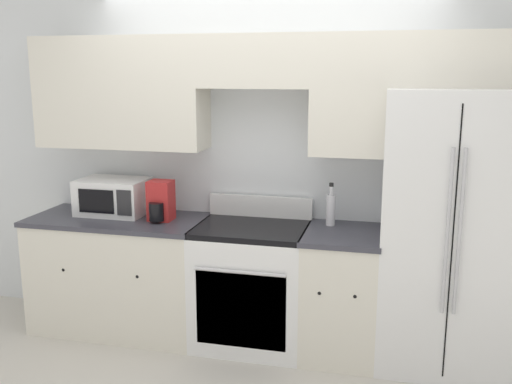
% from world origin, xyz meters
% --- Properties ---
extents(ground_plane, '(12.00, 12.00, 0.00)m').
position_xyz_m(ground_plane, '(0.00, 0.00, 0.00)').
color(ground_plane, beige).
extents(wall_back, '(8.00, 0.39, 2.60)m').
position_xyz_m(wall_back, '(0.00, 0.58, 1.51)').
color(wall_back, silver).
rests_on(wall_back, ground_plane).
extents(lower_cabinets_left, '(1.32, 0.64, 0.89)m').
position_xyz_m(lower_cabinets_left, '(-1.07, 0.31, 0.45)').
color(lower_cabinets_left, silver).
rests_on(lower_cabinets_left, ground_plane).
extents(lower_cabinets_right, '(0.53, 0.64, 0.89)m').
position_xyz_m(lower_cabinets_right, '(0.61, 0.31, 0.45)').
color(lower_cabinets_right, silver).
rests_on(lower_cabinets_right, ground_plane).
extents(oven_range, '(0.79, 0.65, 1.05)m').
position_xyz_m(oven_range, '(-0.03, 0.31, 0.45)').
color(oven_range, white).
rests_on(oven_range, ground_plane).
extents(refrigerator, '(0.85, 0.79, 1.86)m').
position_xyz_m(refrigerator, '(1.29, 0.38, 0.93)').
color(refrigerator, white).
rests_on(refrigerator, ground_plane).
extents(microwave, '(0.51, 0.37, 0.27)m').
position_xyz_m(microwave, '(-1.15, 0.41, 1.02)').
color(microwave, white).
rests_on(microwave, lower_cabinets_left).
extents(bottle, '(0.07, 0.07, 0.31)m').
position_xyz_m(bottle, '(0.51, 0.47, 1.01)').
color(bottle, silver).
rests_on(bottle, lower_cabinets_right).
extents(electric_kettle, '(0.17, 0.22, 0.30)m').
position_xyz_m(electric_kettle, '(-0.72, 0.31, 1.03)').
color(electric_kettle, '#B22323').
rests_on(electric_kettle, lower_cabinets_left).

